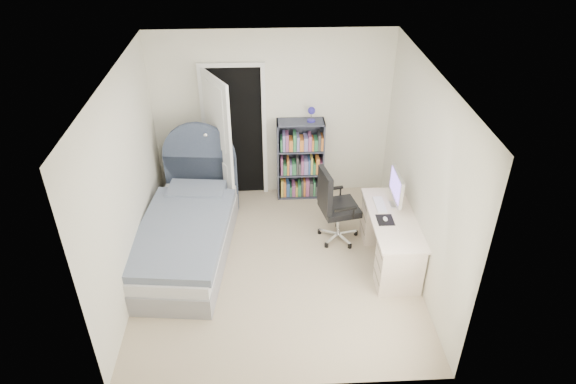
{
  "coord_description": "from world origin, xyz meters",
  "views": [
    {
      "loc": [
        -0.11,
        -5.01,
        4.29
      ],
      "look_at": [
        0.14,
        0.1,
        1.03
      ],
      "focal_mm": 32.0,
      "sensor_mm": 36.0,
      "label": 1
    }
  ],
  "objects_px": {
    "bookcase": "(301,163)",
    "office_chair": "(334,203)",
    "bed": "(187,232)",
    "nightstand": "(194,177)",
    "desk": "(391,237)",
    "floor_lamp": "(207,179)"
  },
  "relations": [
    {
      "from": "bed",
      "to": "desk",
      "type": "height_order",
      "value": "bed"
    },
    {
      "from": "bed",
      "to": "nightstand",
      "type": "xyz_separation_m",
      "value": [
        -0.04,
        1.26,
        0.07
      ]
    },
    {
      "from": "floor_lamp",
      "to": "desk",
      "type": "height_order",
      "value": "floor_lamp"
    },
    {
      "from": "bed",
      "to": "office_chair",
      "type": "bearing_deg",
      "value": 5.29
    },
    {
      "from": "floor_lamp",
      "to": "bookcase",
      "type": "xyz_separation_m",
      "value": [
        1.37,
        0.32,
        0.05
      ]
    },
    {
      "from": "nightstand",
      "to": "bookcase",
      "type": "xyz_separation_m",
      "value": [
        1.61,
        0.05,
        0.17
      ]
    },
    {
      "from": "office_chair",
      "to": "floor_lamp",
      "type": "bearing_deg",
      "value": 154.44
    },
    {
      "from": "nightstand",
      "to": "floor_lamp",
      "type": "distance_m",
      "value": 0.38
    },
    {
      "from": "nightstand",
      "to": "desk",
      "type": "height_order",
      "value": "desk"
    },
    {
      "from": "bed",
      "to": "office_chair",
      "type": "height_order",
      "value": "bed"
    },
    {
      "from": "bed",
      "to": "bookcase",
      "type": "xyz_separation_m",
      "value": [
        1.56,
        1.31,
        0.25
      ]
    },
    {
      "from": "bookcase",
      "to": "desk",
      "type": "bearing_deg",
      "value": -57.98
    },
    {
      "from": "bed",
      "to": "floor_lamp",
      "type": "bearing_deg",
      "value": 78.97
    },
    {
      "from": "nightstand",
      "to": "desk",
      "type": "bearing_deg",
      "value": -30.92
    },
    {
      "from": "bookcase",
      "to": "office_chair",
      "type": "distance_m",
      "value": 1.19
    },
    {
      "from": "floor_lamp",
      "to": "bookcase",
      "type": "bearing_deg",
      "value": 13.12
    },
    {
      "from": "nightstand",
      "to": "office_chair",
      "type": "distance_m",
      "value": 2.24
    },
    {
      "from": "bookcase",
      "to": "office_chair",
      "type": "height_order",
      "value": "bookcase"
    },
    {
      "from": "floor_lamp",
      "to": "office_chair",
      "type": "distance_m",
      "value": 1.9
    },
    {
      "from": "floor_lamp",
      "to": "desk",
      "type": "distance_m",
      "value": 2.71
    },
    {
      "from": "bed",
      "to": "office_chair",
      "type": "xyz_separation_m",
      "value": [
        1.9,
        0.18,
        0.27
      ]
    },
    {
      "from": "floor_lamp",
      "to": "office_chair",
      "type": "height_order",
      "value": "floor_lamp"
    }
  ]
}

